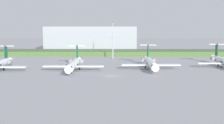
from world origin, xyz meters
name	(u,v)px	position (x,y,z in m)	size (l,w,h in m)	color
ground_plane	(112,65)	(0.00, 30.00, 0.00)	(500.00, 500.00, 0.00)	#939399
grass_berm	(113,53)	(0.00, 75.87, 1.27)	(320.00, 20.00, 2.54)	#4C6B38
regional_jet_third	(74,64)	(-14.51, 12.98, 2.54)	(22.81, 31.00, 9.00)	white
regional_jet_fourth	(151,63)	(15.21, 17.31, 2.54)	(22.81, 31.00, 9.00)	white
regional_jet_fifth	(224,61)	(46.09, 22.69, 2.54)	(22.81, 31.00, 9.00)	white
antenna_mast	(113,43)	(0.11, 54.29, 7.87)	(4.40, 0.50, 18.77)	#B2B2B7
distant_hangar	(91,39)	(-13.97, 97.24, 8.00)	(56.69, 22.60, 16.00)	#9EA3AD
safety_cone_front_marker	(155,76)	(14.68, -1.64, 0.28)	(0.44, 0.44, 0.55)	orange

